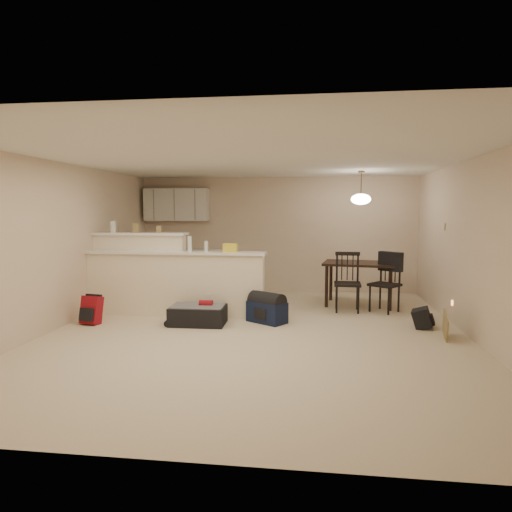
% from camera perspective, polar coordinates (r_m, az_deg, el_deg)
% --- Properties ---
extents(room, '(7.00, 7.02, 2.50)m').
position_cam_1_polar(room, '(6.54, 0.09, 1.13)').
color(room, beige).
rests_on(room, ground).
extents(breakfast_bar, '(3.08, 0.58, 1.39)m').
position_cam_1_polar(breakfast_bar, '(7.97, -11.66, -2.81)').
color(breakfast_bar, '#F7E6C7').
rests_on(breakfast_bar, ground).
extents(upper_cabinets, '(1.40, 0.34, 0.70)m').
position_cam_1_polar(upper_cabinets, '(10.24, -9.89, 6.33)').
color(upper_cabinets, white).
rests_on(upper_cabinets, room).
extents(kitchen_counter, '(1.80, 0.60, 0.90)m').
position_cam_1_polar(kitchen_counter, '(10.15, -8.89, -1.85)').
color(kitchen_counter, white).
rests_on(kitchen_counter, ground).
extents(thermostat, '(0.02, 0.12, 0.12)m').
position_cam_1_polar(thermostat, '(8.31, 22.45, 3.40)').
color(thermostat, beige).
rests_on(thermostat, room).
extents(jar, '(0.10, 0.10, 0.20)m').
position_cam_1_polar(jar, '(8.36, -17.46, 3.51)').
color(jar, silver).
rests_on(jar, breakfast_bar).
extents(cereal_box, '(0.10, 0.07, 0.16)m').
position_cam_1_polar(cereal_box, '(8.19, -14.77, 3.40)').
color(cereal_box, olive).
rests_on(cereal_box, breakfast_bar).
extents(small_box, '(0.08, 0.06, 0.12)m').
position_cam_1_polar(small_box, '(8.05, -12.02, 3.29)').
color(small_box, olive).
rests_on(small_box, breakfast_bar).
extents(bottle_a, '(0.07, 0.07, 0.26)m').
position_cam_1_polar(bottle_a, '(7.67, -8.29, 1.52)').
color(bottle_a, silver).
rests_on(bottle_a, breakfast_bar).
extents(bottle_b, '(0.06, 0.06, 0.18)m').
position_cam_1_polar(bottle_b, '(7.60, -6.24, 1.20)').
color(bottle_b, silver).
rests_on(bottle_b, breakfast_bar).
extents(bag_lump, '(0.22, 0.18, 0.14)m').
position_cam_1_polar(bag_lump, '(7.52, -3.24, 1.03)').
color(bag_lump, olive).
rests_on(bag_lump, breakfast_bar).
extents(dining_table, '(1.41, 1.05, 0.81)m').
position_cam_1_polar(dining_table, '(8.73, 12.79, -1.41)').
color(dining_table, black).
rests_on(dining_table, ground).
extents(pendant_lamp, '(0.36, 0.36, 0.62)m').
position_cam_1_polar(pendant_lamp, '(8.67, 12.98, 7.00)').
color(pendant_lamp, brown).
rests_on(pendant_lamp, room).
extents(dining_chair_near, '(0.47, 0.45, 1.04)m').
position_cam_1_polar(dining_chair_near, '(8.17, 11.36, -3.24)').
color(dining_chair_near, black).
rests_on(dining_chair_near, ground).
extents(dining_chair_far, '(0.62, 0.61, 1.03)m').
position_cam_1_polar(dining_chair_far, '(8.28, 15.78, -3.26)').
color(dining_chair_far, black).
rests_on(dining_chair_far, ground).
extents(suitcase, '(0.86, 0.57, 0.29)m').
position_cam_1_polar(suitcase, '(7.23, -7.25, -7.36)').
color(suitcase, black).
rests_on(suitcase, ground).
extents(red_backpack, '(0.32, 0.23, 0.44)m').
position_cam_1_polar(red_backpack, '(7.64, -19.87, -6.37)').
color(red_backpack, maroon).
rests_on(red_backpack, ground).
extents(navy_duffel, '(0.69, 0.61, 0.33)m').
position_cam_1_polar(navy_duffel, '(7.29, 1.38, -7.02)').
color(navy_duffel, '#111A36').
rests_on(navy_duffel, ground).
extents(black_daypack, '(0.31, 0.38, 0.29)m').
position_cam_1_polar(black_daypack, '(7.40, 20.05, -7.33)').
color(black_daypack, black).
rests_on(black_daypack, ground).
extents(cardboard_sheet, '(0.09, 0.46, 0.35)m').
position_cam_1_polar(cardboard_sheet, '(6.89, 22.61, -8.15)').
color(cardboard_sheet, olive).
rests_on(cardboard_sheet, ground).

